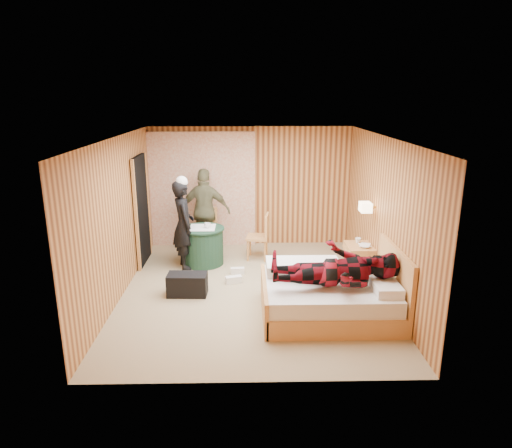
{
  "coord_description": "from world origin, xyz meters",
  "views": [
    {
      "loc": [
        -0.09,
        -6.95,
        3.13
      ],
      "look_at": [
        0.07,
        0.33,
        1.05
      ],
      "focal_mm": 32.0,
      "sensor_mm": 36.0,
      "label": 1
    }
  ],
  "objects_px": {
    "wall_lamp": "(366,207)",
    "chair_near": "(262,233)",
    "nightstand": "(358,261)",
    "duffel_bag": "(187,284)",
    "man_at_table": "(205,211)",
    "chair_far": "(206,227)",
    "woman_standing": "(183,225)",
    "man_on_bed": "(336,259)",
    "round_table": "(203,245)",
    "bed": "(330,295)"
  },
  "relations": [
    {
      "from": "wall_lamp",
      "to": "chair_near",
      "type": "relative_size",
      "value": 0.28
    },
    {
      "from": "bed",
      "to": "woman_standing",
      "type": "height_order",
      "value": "woman_standing"
    },
    {
      "from": "bed",
      "to": "woman_standing",
      "type": "relative_size",
      "value": 1.18
    },
    {
      "from": "wall_lamp",
      "to": "man_at_table",
      "type": "distance_m",
      "value": 3.24
    },
    {
      "from": "wall_lamp",
      "to": "woman_standing",
      "type": "relative_size",
      "value": 0.16
    },
    {
      "from": "man_on_bed",
      "to": "chair_near",
      "type": "bearing_deg",
      "value": 110.01
    },
    {
      "from": "wall_lamp",
      "to": "bed",
      "type": "distance_m",
      "value": 1.83
    },
    {
      "from": "nightstand",
      "to": "man_on_bed",
      "type": "xyz_separation_m",
      "value": [
        -0.73,
        -1.6,
        0.63
      ]
    },
    {
      "from": "duffel_bag",
      "to": "man_at_table",
      "type": "height_order",
      "value": "man_at_table"
    },
    {
      "from": "wall_lamp",
      "to": "man_on_bed",
      "type": "distance_m",
      "value": 1.75
    },
    {
      "from": "chair_near",
      "to": "duffel_bag",
      "type": "height_order",
      "value": "chair_near"
    },
    {
      "from": "bed",
      "to": "chair_far",
      "type": "distance_m",
      "value": 3.45
    },
    {
      "from": "bed",
      "to": "duffel_bag",
      "type": "height_order",
      "value": "bed"
    },
    {
      "from": "chair_far",
      "to": "duffel_bag",
      "type": "bearing_deg",
      "value": -87.16
    },
    {
      "from": "chair_far",
      "to": "woman_standing",
      "type": "distance_m",
      "value": 0.93
    },
    {
      "from": "chair_near",
      "to": "man_on_bed",
      "type": "distance_m",
      "value": 2.79
    },
    {
      "from": "bed",
      "to": "man_on_bed",
      "type": "relative_size",
      "value": 1.1
    },
    {
      "from": "chair_far",
      "to": "nightstand",
      "type": "bearing_deg",
      "value": -19.91
    },
    {
      "from": "round_table",
      "to": "chair_far",
      "type": "xyz_separation_m",
      "value": [
        0.01,
        0.65,
        0.17
      ]
    },
    {
      "from": "woman_standing",
      "to": "wall_lamp",
      "type": "bearing_deg",
      "value": -120.17
    },
    {
      "from": "nightstand",
      "to": "chair_near",
      "type": "bearing_deg",
      "value": 149.4
    },
    {
      "from": "wall_lamp",
      "to": "bed",
      "type": "relative_size",
      "value": 0.13
    },
    {
      "from": "wall_lamp",
      "to": "chair_near",
      "type": "bearing_deg",
      "value": 148.35
    },
    {
      "from": "wall_lamp",
      "to": "nightstand",
      "type": "xyz_separation_m",
      "value": [
        -0.04,
        0.07,
        -0.99
      ]
    },
    {
      "from": "round_table",
      "to": "man_on_bed",
      "type": "height_order",
      "value": "man_on_bed"
    },
    {
      "from": "man_at_table",
      "to": "man_on_bed",
      "type": "distance_m",
      "value": 3.67
    },
    {
      "from": "wall_lamp",
      "to": "duffel_bag",
      "type": "relative_size",
      "value": 0.41
    },
    {
      "from": "chair_far",
      "to": "chair_near",
      "type": "height_order",
      "value": "chair_far"
    },
    {
      "from": "chair_near",
      "to": "man_at_table",
      "type": "relative_size",
      "value": 0.53
    },
    {
      "from": "nightstand",
      "to": "man_at_table",
      "type": "distance_m",
      "value": 3.19
    },
    {
      "from": "wall_lamp",
      "to": "man_at_table",
      "type": "height_order",
      "value": "man_at_table"
    },
    {
      "from": "duffel_bag",
      "to": "man_at_table",
      "type": "xyz_separation_m",
      "value": [
        0.13,
        2.09,
        0.68
      ]
    },
    {
      "from": "chair_near",
      "to": "man_at_table",
      "type": "xyz_separation_m",
      "value": [
        -1.12,
        0.44,
        0.33
      ]
    },
    {
      "from": "chair_near",
      "to": "man_at_table",
      "type": "bearing_deg",
      "value": -103.4
    },
    {
      "from": "chair_far",
      "to": "man_on_bed",
      "type": "relative_size",
      "value": 0.53
    },
    {
      "from": "wall_lamp",
      "to": "duffel_bag",
      "type": "distance_m",
      "value": 3.23
    },
    {
      "from": "bed",
      "to": "chair_far",
      "type": "bearing_deg",
      "value": 126.2
    },
    {
      "from": "chair_far",
      "to": "chair_near",
      "type": "xyz_separation_m",
      "value": [
        1.11,
        -0.41,
        -0.01
      ]
    },
    {
      "from": "round_table",
      "to": "man_at_table",
      "type": "relative_size",
      "value": 0.47
    },
    {
      "from": "man_on_bed",
      "to": "woman_standing",
      "type": "bearing_deg",
      "value": 137.62
    },
    {
      "from": "chair_far",
      "to": "man_at_table",
      "type": "bearing_deg",
      "value": 113.33
    },
    {
      "from": "chair_near",
      "to": "man_on_bed",
      "type": "bearing_deg",
      "value": 28.23
    },
    {
      "from": "nightstand",
      "to": "chair_near",
      "type": "distance_m",
      "value": 1.96
    },
    {
      "from": "duffel_bag",
      "to": "chair_far",
      "type": "bearing_deg",
      "value": 88.24
    },
    {
      "from": "duffel_bag",
      "to": "man_at_table",
      "type": "bearing_deg",
      "value": 88.56
    },
    {
      "from": "nightstand",
      "to": "chair_near",
      "type": "height_order",
      "value": "chair_near"
    },
    {
      "from": "nightstand",
      "to": "chair_near",
      "type": "relative_size",
      "value": 0.68
    },
    {
      "from": "wall_lamp",
      "to": "duffel_bag",
      "type": "bearing_deg",
      "value": -168.71
    },
    {
      "from": "man_at_table",
      "to": "chair_near",
      "type": "bearing_deg",
      "value": 166.24
    },
    {
      "from": "chair_far",
      "to": "man_on_bed",
      "type": "xyz_separation_m",
      "value": [
        2.05,
        -3.0,
        0.4
      ]
    }
  ]
}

